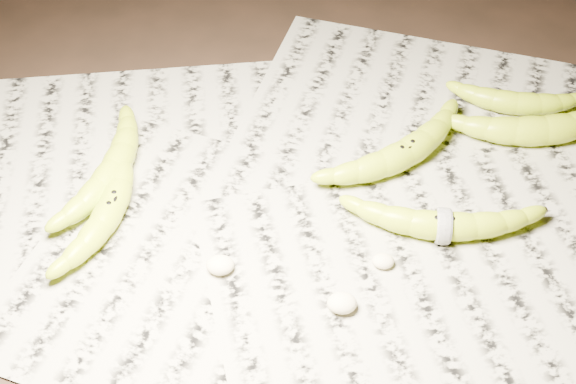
{
  "coord_description": "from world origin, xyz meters",
  "views": [
    {
      "loc": [
        -0.0,
        -0.62,
        0.71
      ],
      "look_at": [
        -0.02,
        0.02,
        0.05
      ],
      "focal_mm": 50.0,
      "sensor_mm": 36.0,
      "label": 1
    }
  ],
  "objects_px": {
    "banana_left_a": "(111,204)",
    "banana_center": "(405,151)",
    "banana_upper_a": "(544,128)",
    "banana_taped": "(443,224)",
    "banana_left_b": "(113,168)",
    "banana_upper_b": "(517,101)"
  },
  "relations": [
    {
      "from": "banana_left_b",
      "to": "banana_upper_b",
      "type": "relative_size",
      "value": 1.21
    },
    {
      "from": "banana_left_a",
      "to": "banana_upper_a",
      "type": "relative_size",
      "value": 0.95
    },
    {
      "from": "banana_center",
      "to": "banana_upper_b",
      "type": "distance_m",
      "value": 0.19
    },
    {
      "from": "banana_upper_a",
      "to": "banana_upper_b",
      "type": "height_order",
      "value": "banana_upper_a"
    },
    {
      "from": "banana_upper_a",
      "to": "banana_taped",
      "type": "bearing_deg",
      "value": -139.42
    },
    {
      "from": "banana_center",
      "to": "banana_upper_a",
      "type": "distance_m",
      "value": 0.19
    },
    {
      "from": "banana_left_a",
      "to": "banana_left_b",
      "type": "relative_size",
      "value": 1.03
    },
    {
      "from": "banana_left_a",
      "to": "banana_left_b",
      "type": "xyz_separation_m",
      "value": [
        -0.01,
        0.06,
        0.0
      ]
    },
    {
      "from": "banana_left_b",
      "to": "banana_upper_a",
      "type": "xyz_separation_m",
      "value": [
        0.54,
        0.08,
        0.0
      ]
    },
    {
      "from": "banana_left_a",
      "to": "banana_left_b",
      "type": "height_order",
      "value": "banana_left_b"
    },
    {
      "from": "banana_taped",
      "to": "banana_upper_a",
      "type": "height_order",
      "value": "banana_upper_a"
    },
    {
      "from": "banana_center",
      "to": "banana_upper_a",
      "type": "xyz_separation_m",
      "value": [
        0.18,
        0.05,
        0.0
      ]
    },
    {
      "from": "banana_left_a",
      "to": "banana_upper_b",
      "type": "height_order",
      "value": "banana_left_a"
    },
    {
      "from": "banana_left_b",
      "to": "banana_center",
      "type": "relative_size",
      "value": 0.92
    },
    {
      "from": "banana_left_a",
      "to": "banana_center",
      "type": "bearing_deg",
      "value": -64.65
    },
    {
      "from": "banana_center",
      "to": "banana_upper_b",
      "type": "relative_size",
      "value": 1.32
    },
    {
      "from": "banana_center",
      "to": "banana_upper_a",
      "type": "bearing_deg",
      "value": -23.56
    },
    {
      "from": "banana_left_a",
      "to": "banana_left_b",
      "type": "bearing_deg",
      "value": 17.71
    },
    {
      "from": "banana_left_b",
      "to": "banana_upper_a",
      "type": "distance_m",
      "value": 0.55
    },
    {
      "from": "banana_taped",
      "to": "banana_upper_b",
      "type": "bearing_deg",
      "value": 64.46
    },
    {
      "from": "banana_left_b",
      "to": "banana_upper_a",
      "type": "bearing_deg",
      "value": -66.7
    },
    {
      "from": "banana_left_a",
      "to": "banana_center",
      "type": "height_order",
      "value": "banana_center"
    }
  ]
}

